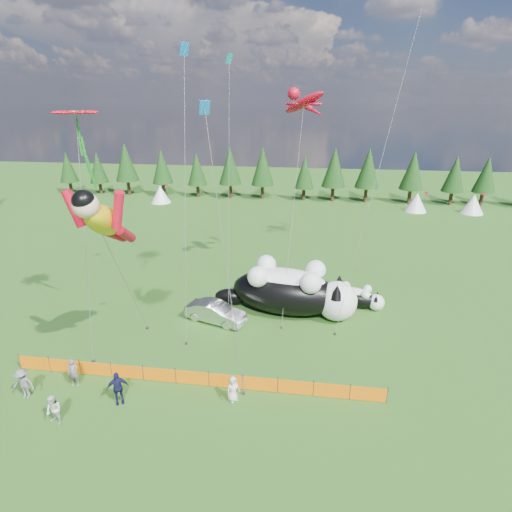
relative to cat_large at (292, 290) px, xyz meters
The scene contains 18 objects.
ground 8.52m from the cat_large, 128.95° to the right, with size 160.00×160.00×0.00m, color #153A0A.
safety_fence 10.89m from the cat_large, 118.89° to the right, with size 22.06×0.06×1.10m.
tree_line 38.95m from the cat_large, 97.71° to the left, with size 90.00×4.00×8.00m, color black, non-canonical shape.
festival_tents 34.04m from the cat_large, 80.22° to the left, with size 50.00×3.20×2.80m, color white, non-canonical shape.
cat_large is the anchor object (origin of this frame).
cat_small 5.57m from the cat_large, 18.50° to the left, with size 4.85×2.60×1.78m.
car 6.07m from the cat_large, 158.60° to the right, with size 1.62×4.64×1.53m, color silver.
spectator_a 15.94m from the cat_large, 139.02° to the right, with size 0.64×0.42×1.76m, color slate.
spectator_b 17.53m from the cat_large, 130.35° to the right, with size 0.82×0.49×1.70m, color silver.
spectator_c 14.46m from the cat_large, 127.56° to the right, with size 1.16×0.59×1.98m, color #15163C.
spectator_d 18.46m from the cat_large, 140.23° to the right, with size 1.21×0.62×1.87m, color slate.
spectator_e 10.78m from the cat_large, 104.09° to the right, with size 0.76×0.50×1.56m, color silver.
superhero_kite 15.10m from the cat_large, 138.90° to the right, with size 5.59×7.67×12.41m.
gecko_kite 14.98m from the cat_large, 88.54° to the left, with size 6.64×12.35×17.76m.
flower_kite 18.73m from the cat_large, 160.25° to the right, with size 2.81×5.11×15.23m.
diamond_kite_a 17.62m from the cat_large, behind, with size 1.26×6.28×19.81m.
diamond_kite_c 15.52m from the cat_large, 114.54° to the right, with size 2.46×1.71×15.94m.
diamond_kite_d 16.70m from the cat_large, 144.20° to the left, with size 1.07×6.21×19.45m.
Camera 1 is at (6.34, -21.37, 15.54)m, focal length 28.00 mm.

